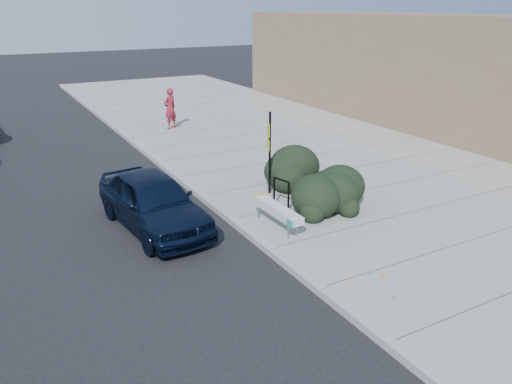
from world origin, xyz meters
The scene contains 9 objects.
ground centered at (0.00, 0.00, 0.00)m, with size 120.00×120.00×0.00m, color black.
sidewalk_near centered at (5.60, 5.00, 0.07)m, with size 11.20×50.00×0.15m, color gray.
curb_near centered at (0.00, 5.00, 0.08)m, with size 0.22×50.00×0.17m, color #9E9E99.
bench centered at (0.76, 1.00, 0.61)m, with size 0.41×1.92×0.58m.
bike_rack centered at (1.45, 1.90, 0.70)m, with size 0.18×0.61×0.91m.
sign_post centered at (1.83, 3.22, 1.57)m, with size 0.14×0.28×2.50m.
hedge centered at (2.64, 2.50, 0.88)m, with size 1.94×3.89×1.46m, color black.
sedan_navy centered at (-1.92, 2.81, 0.74)m, with size 1.75×4.36×1.48m, color black.
pedestrian centered at (2.21, 12.85, 1.08)m, with size 0.68×0.45×1.86m, color maroon.
Camera 1 is at (-5.44, -9.04, 5.50)m, focal length 35.00 mm.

